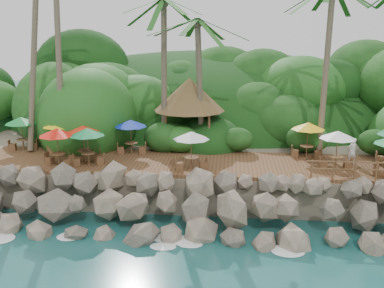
{
  "coord_description": "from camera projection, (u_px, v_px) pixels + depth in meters",
  "views": [
    {
      "loc": [
        2.25,
        -17.85,
        9.65
      ],
      "look_at": [
        0.0,
        6.0,
        3.4
      ],
      "focal_mm": 39.36,
      "sensor_mm": 36.0,
      "label": 1
    }
  ],
  "objects": [
    {
      "name": "jungle_foliage",
      "position": [
        202.0,
        157.0,
        34.28
      ],
      "size": [
        44.0,
        16.0,
        12.0
      ],
      "primitive_type": null,
      "color": "#143811",
      "rests_on": "ground"
    },
    {
      "name": "jungle_hill",
      "position": [
        208.0,
        133.0,
        42.47
      ],
      "size": [
        44.8,
        28.0,
        15.4
      ],
      "primitive_type": "ellipsoid",
      "color": "#143811",
      "rests_on": "ground"
    },
    {
      "name": "land_base",
      "position": [
        203.0,
        141.0,
        34.98
      ],
      "size": [
        32.0,
        25.2,
        2.1
      ],
      "primitive_type": "cube",
      "color": "gray",
      "rests_on": "ground"
    },
    {
      "name": "palapa",
      "position": [
        189.0,
        94.0,
        27.96
      ],
      "size": [
        4.75,
        4.75,
        4.6
      ],
      "color": "brown",
      "rests_on": "ground"
    },
    {
      "name": "foam_line",
      "position": [
        181.0,
        242.0,
        20.11
      ],
      "size": [
        25.2,
        0.8,
        0.06
      ],
      "color": "white",
      "rests_on": "ground"
    },
    {
      "name": "terrace",
      "position": [
        192.0,
        163.0,
        25.06
      ],
      "size": [
        26.0,
        5.0,
        0.2
      ],
      "primitive_type": "cube",
      "color": "brown",
      "rests_on": "land_base"
    },
    {
      "name": "dining_clusters",
      "position": [
        200.0,
        133.0,
        24.33
      ],
      "size": [
        24.97,
        5.23,
        2.2
      ],
      "color": "brown",
      "rests_on": "terrace"
    },
    {
      "name": "seawall",
      "position": [
        185.0,
        206.0,
        21.47
      ],
      "size": [
        29.0,
        4.0,
        2.3
      ],
      "primitive_type": null,
      "color": "gray",
      "rests_on": "ground"
    },
    {
      "name": "ground",
      "position": [
        180.0,
        246.0,
        19.83
      ],
      "size": [
        140.0,
        140.0,
        0.0
      ],
      "primitive_type": "plane",
      "color": "#19514F",
      "rests_on": "ground"
    },
    {
      "name": "waiter",
      "position": [
        352.0,
        151.0,
        24.38
      ],
      "size": [
        0.68,
        0.57,
        1.58
      ],
      "primitive_type": "imported",
      "rotation": [
        0.0,
        0.0,
        3.54
      ],
      "color": "silver",
      "rests_on": "terrace"
    }
  ]
}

